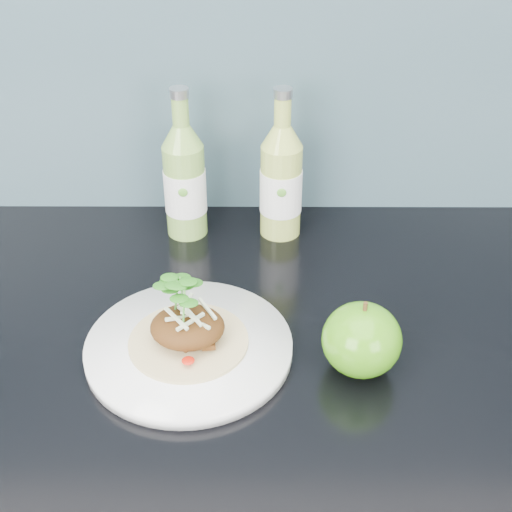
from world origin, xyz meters
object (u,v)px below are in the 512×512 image
(dinner_plate, at_px, (189,348))
(green_apple, at_px, (362,340))
(cider_bottle_right, at_px, (281,181))
(cider_bottle_left, at_px, (185,181))

(dinner_plate, distance_m, green_apple, 0.21)
(green_apple, bearing_deg, dinner_plate, 172.69)
(dinner_plate, distance_m, cider_bottle_right, 0.31)
(cider_bottle_right, bearing_deg, green_apple, -73.19)
(cider_bottle_left, bearing_deg, cider_bottle_right, -7.49)
(green_apple, xyz_separation_m, cider_bottle_right, (-0.09, 0.30, 0.04))
(dinner_plate, height_order, cider_bottle_left, cider_bottle_left)
(green_apple, bearing_deg, cider_bottle_right, 105.83)
(dinner_plate, xyz_separation_m, green_apple, (0.20, -0.03, 0.04))
(cider_bottle_right, bearing_deg, dinner_plate, -111.86)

